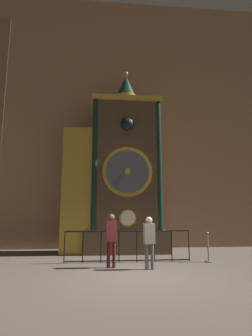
{
  "coord_description": "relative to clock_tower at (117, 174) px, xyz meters",
  "views": [
    {
      "loc": [
        -1.01,
        -7.58,
        1.79
      ],
      "look_at": [
        0.08,
        4.46,
        3.8
      ],
      "focal_mm": 28.0,
      "sensor_mm": 36.0,
      "label": 1
    }
  ],
  "objects": [
    {
      "name": "ground_plane",
      "position": [
        0.36,
        -4.44,
        -3.49
      ],
      "size": [
        28.0,
        28.0,
        0.0
      ],
      "primitive_type": "plane",
      "color": "brown"
    },
    {
      "name": "visitor_near",
      "position": [
        -0.33,
        -3.18,
        -2.45
      ],
      "size": [
        0.35,
        0.23,
        1.71
      ],
      "rotation": [
        0.0,
        0.0,
        0.04
      ],
      "color": "#461518",
      "rests_on": "ground_plane"
    },
    {
      "name": "railing_fence",
      "position": [
        0.3,
        -2.3,
        -2.87
      ],
      "size": [
        4.55,
        0.05,
        1.11
      ],
      "color": "black",
      "rests_on": "ground_plane"
    },
    {
      "name": "stanchion_post",
      "position": [
        3.2,
        -2.51,
        -3.14
      ],
      "size": [
        0.28,
        0.28,
        1.06
      ],
      "color": "gray",
      "rests_on": "ground_plane"
    },
    {
      "name": "cathedral_back_wall",
      "position": [
        0.27,
        1.49,
        3.37
      ],
      "size": [
        24.0,
        0.32,
        13.74
      ],
      "color": "#936B4C",
      "rests_on": "ground_plane"
    },
    {
      "name": "visitor_far",
      "position": [
        0.87,
        -3.52,
        -2.51
      ],
      "size": [
        0.36,
        0.25,
        1.62
      ],
      "rotation": [
        0.0,
        0.0,
        0.08
      ],
      "color": "#58554F",
      "rests_on": "ground_plane"
    },
    {
      "name": "clock_tower",
      "position": [
        0.0,
        0.0,
        0.0
      ],
      "size": [
        4.72,
        1.77,
        8.67
      ],
      "color": "brown",
      "rests_on": "ground_plane"
    }
  ]
}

